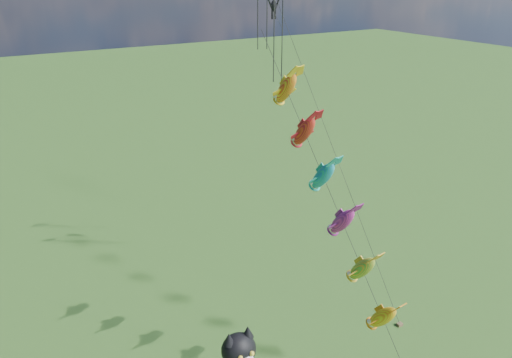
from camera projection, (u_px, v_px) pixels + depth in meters
fish_windsock_rig at (333, 199)px, 28.91m from camera, size 2.06×15.89×20.32m
parafoil_rig at (276, 9)px, 38.75m from camera, size 2.61×17.44×24.94m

